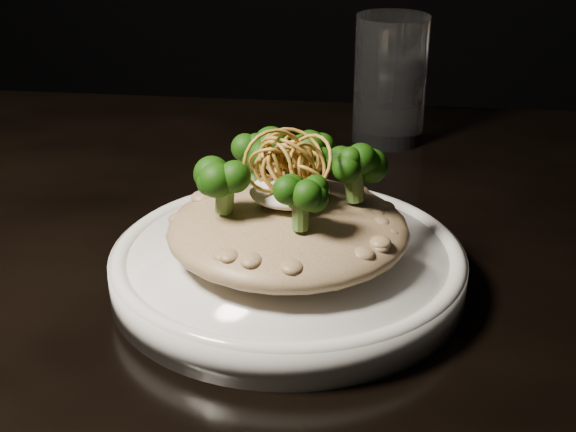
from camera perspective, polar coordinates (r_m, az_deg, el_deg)
The scene contains 7 objects.
table at distance 0.67m, azimuth 1.97°, elevation -8.96°, with size 1.10×0.80×0.75m.
plate at distance 0.58m, azimuth 0.00°, elevation -3.71°, with size 0.26×0.26×0.03m, color white.
risotto at distance 0.57m, azimuth 0.00°, elevation -0.92°, with size 0.17×0.17×0.04m, color brown.
broccoli at distance 0.55m, azimuth 0.20°, elevation 2.70°, with size 0.11×0.11×0.04m, color black, non-canonical shape.
cheese at distance 0.56m, azimuth 0.11°, elevation 1.80°, with size 0.06×0.06×0.02m, color white.
shallots at distance 0.55m, azimuth 0.19°, elevation 4.11°, with size 0.05×0.05×0.04m, color brown, non-canonical shape.
drinking_glass at distance 0.86m, azimuth 7.27°, elevation 9.58°, with size 0.08×0.08×0.13m, color silver.
Camera 1 is at (0.04, -0.55, 1.05)m, focal length 50.00 mm.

